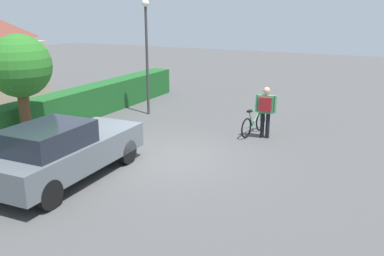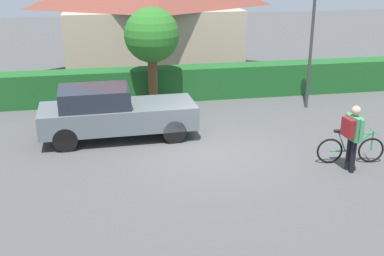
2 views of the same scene
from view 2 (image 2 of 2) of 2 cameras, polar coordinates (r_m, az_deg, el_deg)
The scene contains 9 objects.
ground_plane at distance 13.35m, azimuth 2.27°, elevation -2.69°, with size 60.00×60.00×0.00m, color #494949.
hedge_row at distance 17.92m, azimuth -1.31°, elevation 5.23°, with size 16.61×0.90×1.17m, color #1B5522.
house_distant at distance 21.83m, azimuth -4.72°, elevation 13.00°, with size 7.64×4.57×4.92m.
parked_car_near at distance 14.17m, azimuth -9.12°, elevation 1.80°, with size 4.43×1.74×1.53m.
bicycle at distance 13.13m, azimuth 17.86°, elevation -2.34°, with size 1.72×0.50×0.89m.
person_rider at distance 12.40m, azimuth 18.06°, elevation -0.46°, with size 0.39×0.67×1.68m.
street_lamp at distance 16.88m, azimuth 13.80°, elevation 11.53°, with size 0.28×0.28×4.40m.
tree_kerbside at distance 16.62m, azimuth -4.69°, elevation 10.52°, with size 1.83×1.83×3.40m.
fire_hydrant at distance 15.92m, azimuth -10.79°, elevation 2.33°, with size 0.20×0.20×0.81m.
Camera 2 is at (-2.78, -12.01, 5.14)m, focal length 46.10 mm.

